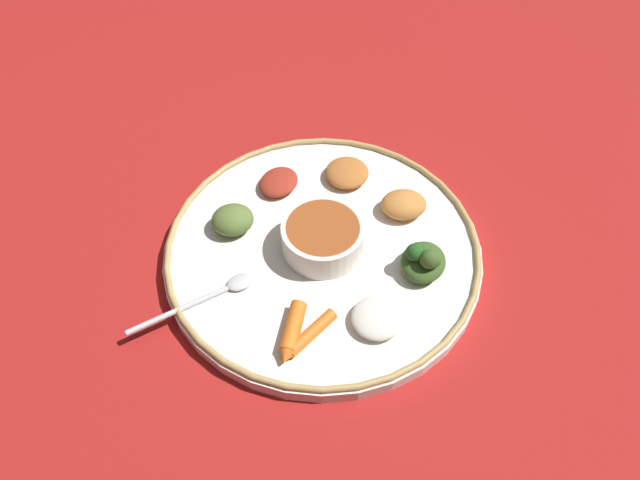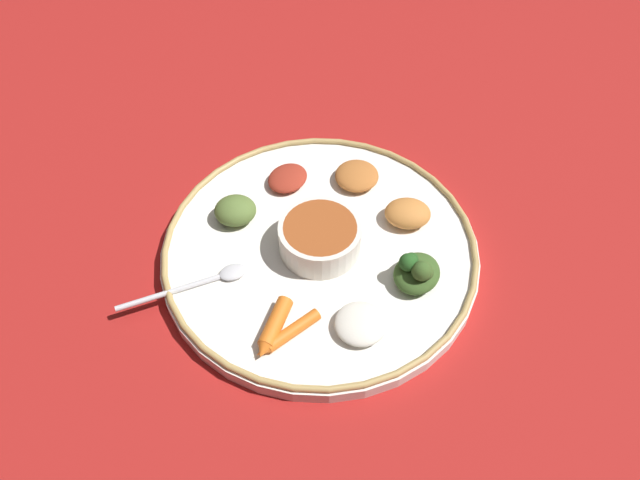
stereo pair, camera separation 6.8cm
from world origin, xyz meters
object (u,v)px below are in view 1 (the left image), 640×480
at_px(center_bowl, 320,236).
at_px(greens_pile, 421,261).
at_px(carrot_outer, 305,336).
at_px(carrot_near_spoon, 289,332).
at_px(spoon, 209,295).

xyz_separation_m(center_bowl, greens_pile, (0.03, 0.12, -0.00)).
relative_size(greens_pile, carrot_outer, 1.11).
height_order(center_bowl, greens_pile, greens_pile).
relative_size(center_bowl, greens_pile, 1.30).
xyz_separation_m(greens_pile, carrot_near_spoon, (0.09, -0.16, -0.01)).
bearing_deg(spoon, center_bowl, 119.88).
distance_m(greens_pile, carrot_outer, 0.17).
height_order(carrot_near_spoon, carrot_outer, carrot_near_spoon).
relative_size(carrot_near_spoon, carrot_outer, 1.10).
bearing_deg(carrot_near_spoon, carrot_outer, 77.12).
bearing_deg(carrot_outer, spoon, -116.50).
bearing_deg(greens_pile, center_bowl, -105.89).
bearing_deg(carrot_outer, center_bowl, 173.03).
bearing_deg(carrot_near_spoon, spoon, -118.76).
height_order(spoon, carrot_outer, carrot_outer).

